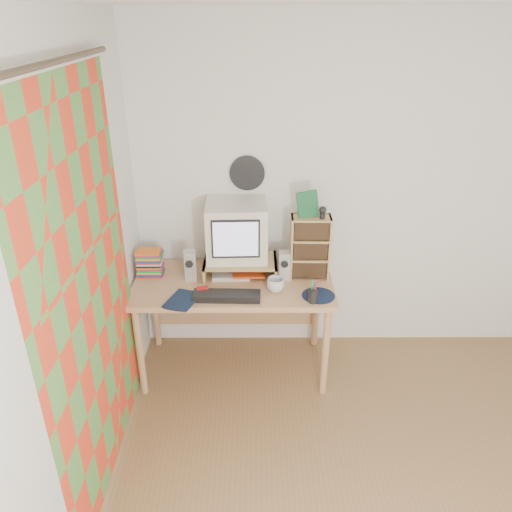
{
  "coord_description": "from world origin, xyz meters",
  "views": [
    {
      "loc": [
        -0.88,
        -1.7,
        2.47
      ],
      "look_at": [
        -0.87,
        1.33,
        0.97
      ],
      "focal_mm": 35.0,
      "sensor_mm": 36.0,
      "label": 1
    }
  ],
  "objects_px": {
    "diary": "(170,296)",
    "keyboard": "(227,296)",
    "dvd_stack": "(150,259)",
    "crt_monitor": "(236,231)",
    "cd_rack": "(310,247)",
    "mug": "(276,285)",
    "desk": "(234,293)"
  },
  "relations": [
    {
      "from": "dvd_stack",
      "to": "diary",
      "type": "xyz_separation_m",
      "value": [
        0.19,
        -0.35,
        -0.1
      ]
    },
    {
      "from": "desk",
      "to": "diary",
      "type": "relative_size",
      "value": 6.41
    },
    {
      "from": "dvd_stack",
      "to": "cd_rack",
      "type": "bearing_deg",
      "value": -2.03
    },
    {
      "from": "cd_rack",
      "to": "diary",
      "type": "distance_m",
      "value": 1.02
    },
    {
      "from": "diary",
      "to": "keyboard",
      "type": "bearing_deg",
      "value": 21.82
    },
    {
      "from": "crt_monitor",
      "to": "cd_rack",
      "type": "distance_m",
      "value": 0.53
    },
    {
      "from": "dvd_stack",
      "to": "diary",
      "type": "bearing_deg",
      "value": -62.27
    },
    {
      "from": "crt_monitor",
      "to": "cd_rack",
      "type": "xyz_separation_m",
      "value": [
        0.52,
        -0.07,
        -0.09
      ]
    },
    {
      "from": "dvd_stack",
      "to": "diary",
      "type": "relative_size",
      "value": 1.13
    },
    {
      "from": "cd_rack",
      "to": "mug",
      "type": "relative_size",
      "value": 3.76
    },
    {
      "from": "cd_rack",
      "to": "mug",
      "type": "xyz_separation_m",
      "value": [
        -0.25,
        -0.22,
        -0.18
      ]
    },
    {
      "from": "dvd_stack",
      "to": "crt_monitor",
      "type": "bearing_deg",
      "value": 3.54
    },
    {
      "from": "diary",
      "to": "cd_rack",
      "type": "bearing_deg",
      "value": 38.12
    },
    {
      "from": "crt_monitor",
      "to": "diary",
      "type": "relative_size",
      "value": 1.93
    },
    {
      "from": "mug",
      "to": "desk",
      "type": "bearing_deg",
      "value": 145.74
    },
    {
      "from": "desk",
      "to": "crt_monitor",
      "type": "height_order",
      "value": "crt_monitor"
    },
    {
      "from": "desk",
      "to": "dvd_stack",
      "type": "distance_m",
      "value": 0.65
    },
    {
      "from": "crt_monitor",
      "to": "mug",
      "type": "height_order",
      "value": "crt_monitor"
    },
    {
      "from": "desk",
      "to": "keyboard",
      "type": "xyz_separation_m",
      "value": [
        -0.04,
        -0.29,
        0.15
      ]
    },
    {
      "from": "crt_monitor",
      "to": "diary",
      "type": "distance_m",
      "value": 0.66
    },
    {
      "from": "diary",
      "to": "desk",
      "type": "bearing_deg",
      "value": 56.44
    },
    {
      "from": "keyboard",
      "to": "diary",
      "type": "distance_m",
      "value": 0.37
    },
    {
      "from": "cd_rack",
      "to": "keyboard",
      "type": "bearing_deg",
      "value": -150.76
    },
    {
      "from": "keyboard",
      "to": "dvd_stack",
      "type": "xyz_separation_m",
      "value": [
        -0.56,
        0.33,
        0.11
      ]
    },
    {
      "from": "desk",
      "to": "dvd_stack",
      "type": "bearing_deg",
      "value": 176.11
    },
    {
      "from": "keyboard",
      "to": "mug",
      "type": "relative_size",
      "value": 3.69
    },
    {
      "from": "keyboard",
      "to": "cd_rack",
      "type": "relative_size",
      "value": 0.98
    },
    {
      "from": "mug",
      "to": "diary",
      "type": "bearing_deg",
      "value": -171.29
    },
    {
      "from": "dvd_stack",
      "to": "cd_rack",
      "type": "xyz_separation_m",
      "value": [
        1.13,
        -0.03,
        0.1
      ]
    },
    {
      "from": "dvd_stack",
      "to": "mug",
      "type": "height_order",
      "value": "dvd_stack"
    },
    {
      "from": "cd_rack",
      "to": "diary",
      "type": "bearing_deg",
      "value": -159.96
    },
    {
      "from": "diary",
      "to": "crt_monitor",
      "type": "bearing_deg",
      "value": 61.82
    }
  ]
}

